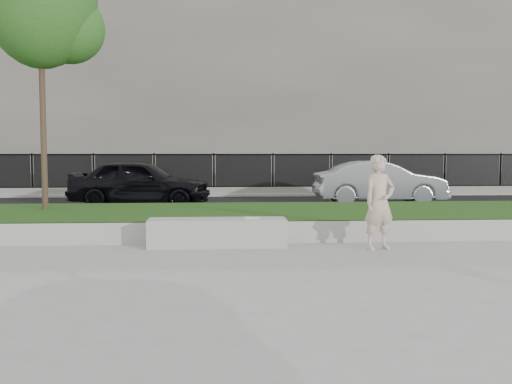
{
  "coord_description": "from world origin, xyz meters",
  "views": [
    {
      "loc": [
        -0.48,
        -9.21,
        1.65
      ],
      "look_at": [
        0.23,
        1.2,
        0.92
      ],
      "focal_mm": 40.0,
      "sensor_mm": 36.0,
      "label": 1
    }
  ],
  "objects": [
    {
      "name": "grass_kerb",
      "position": [
        0.0,
        1.04,
        0.2
      ],
      "size": [
        34.0,
        0.08,
        0.4
      ],
      "primitive_type": "cube",
      "color": "#9A9890",
      "rests_on": "ground"
    },
    {
      "name": "street",
      "position": [
        0.0,
        8.5,
        0.02
      ],
      "size": [
        34.0,
        7.0,
        0.04
      ],
      "primitive_type": "cube",
      "color": "black",
      "rests_on": "ground"
    },
    {
      "name": "stone_bench",
      "position": [
        -0.48,
        0.72,
        0.25
      ],
      "size": [
        2.4,
        0.6,
        0.49
      ],
      "primitive_type": "cube",
      "color": "#9A9890",
      "rests_on": "ground"
    },
    {
      "name": "book",
      "position": [
        0.12,
        0.68,
        0.51
      ],
      "size": [
        0.28,
        0.23,
        0.03
      ],
      "primitive_type": "cube",
      "rotation": [
        0.0,
        0.0,
        -0.23
      ],
      "color": "beige",
      "rests_on": "stone_bench"
    },
    {
      "name": "building_facade",
      "position": [
        0.0,
        20.0,
        5.0
      ],
      "size": [
        34.0,
        10.0,
        10.0
      ],
      "primitive_type": "cube",
      "color": "#5D5951",
      "rests_on": "ground"
    },
    {
      "name": "ground",
      "position": [
        0.0,
        0.0,
        0.0
      ],
      "size": [
        90.0,
        90.0,
        0.0
      ],
      "primitive_type": "plane",
      "color": "gray",
      "rests_on": "ground"
    },
    {
      "name": "young_tree",
      "position": [
        -4.2,
        3.71,
        4.94
      ],
      "size": [
        2.55,
        2.44,
        6.25
      ],
      "color": "#38281C",
      "rests_on": "grass_bank"
    },
    {
      "name": "iron_fence",
      "position": [
        0.0,
        12.0,
        0.54
      ],
      "size": [
        32.0,
        0.3,
        1.5
      ],
      "color": "slate",
      "rests_on": "far_pavement"
    },
    {
      "name": "man",
      "position": [
        2.27,
        0.25,
        0.81
      ],
      "size": [
        0.68,
        0.57,
        1.61
      ],
      "primitive_type": "imported",
      "rotation": [
        0.0,
        0.0,
        0.35
      ],
      "color": "beige",
      "rests_on": "ground"
    },
    {
      "name": "grass_bank",
      "position": [
        0.0,
        3.0,
        0.2
      ],
      "size": [
        34.0,
        4.0,
        0.4
      ],
      "primitive_type": "cube",
      "color": "black",
      "rests_on": "ground"
    },
    {
      "name": "car_silver",
      "position": [
        4.62,
        8.36,
        0.71
      ],
      "size": [
        4.07,
        1.43,
        1.34
      ],
      "primitive_type": "imported",
      "rotation": [
        0.0,
        0.0,
        1.57
      ],
      "color": "#93959B",
      "rests_on": "street"
    },
    {
      "name": "far_pavement",
      "position": [
        0.0,
        13.0,
        0.06
      ],
      "size": [
        34.0,
        3.0,
        0.12
      ],
      "primitive_type": "cube",
      "color": "gray",
      "rests_on": "ground"
    },
    {
      "name": "car_dark",
      "position": [
        -2.76,
        7.88,
        0.75
      ],
      "size": [
        4.34,
        2.25,
        1.41
      ],
      "primitive_type": "imported",
      "rotation": [
        0.0,
        0.0,
        1.43
      ],
      "color": "black",
      "rests_on": "street"
    }
  ]
}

